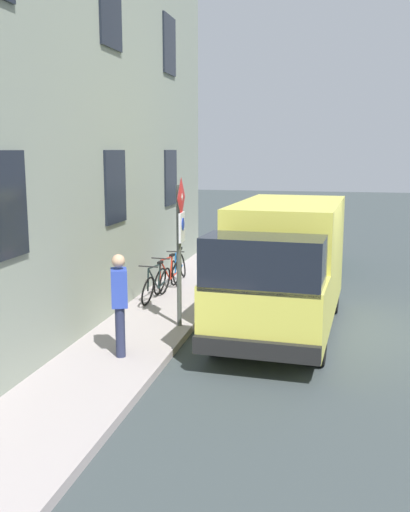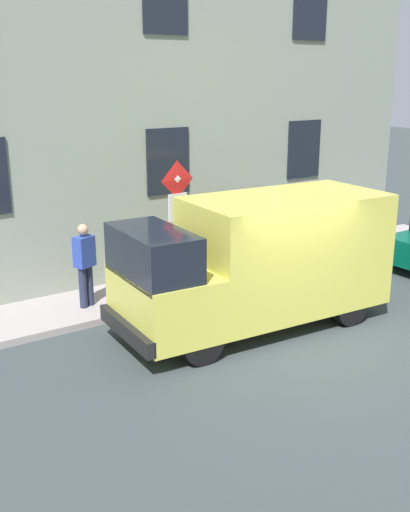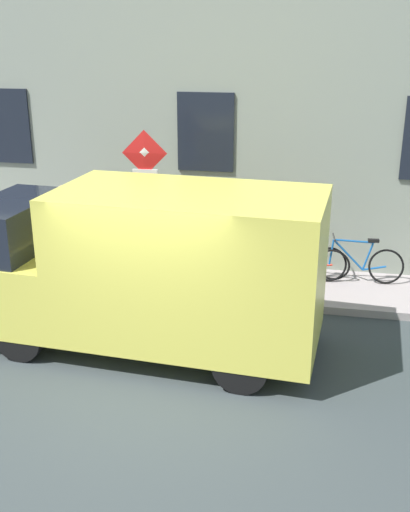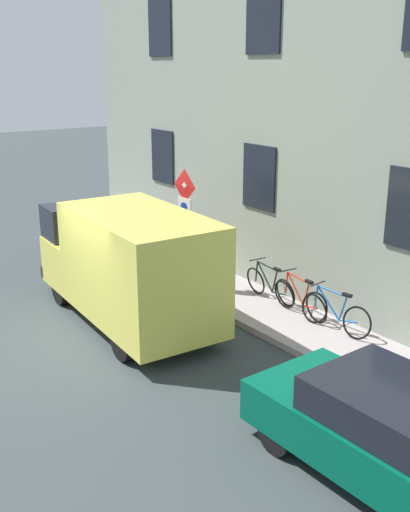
{
  "view_description": "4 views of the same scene",
  "coord_description": "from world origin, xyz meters",
  "px_view_note": "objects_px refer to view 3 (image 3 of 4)",
  "views": [
    {
      "loc": [
        0.06,
        11.46,
        3.54
      ],
      "look_at": [
        2.63,
        -0.17,
        1.38
      ],
      "focal_mm": 41.15,
      "sensor_mm": 36.0,
      "label": 1
    },
    {
      "loc": [
        -7.61,
        7.2,
        4.69
      ],
      "look_at": [
        1.71,
        0.87,
        1.35
      ],
      "focal_mm": 43.14,
      "sensor_mm": 36.0,
      "label": 2
    },
    {
      "loc": [
        -7.16,
        -2.35,
        4.58
      ],
      "look_at": [
        2.58,
        -0.38,
        0.96
      ],
      "focal_mm": 43.09,
      "sensor_mm": 36.0,
      "label": 3
    },
    {
      "loc": [
        -4.86,
        -10.58,
        5.29
      ],
      "look_at": [
        2.57,
        -0.48,
        1.33
      ],
      "focal_mm": 42.55,
      "sensor_mm": 36.0,
      "label": 4
    }
  ],
  "objects_px": {
    "bicycle_blue": "(357,263)",
    "bicycle_black": "(253,256)",
    "delivery_van": "(151,266)",
    "bicycle_red": "(304,260)",
    "sign_post_stacked": "(146,189)",
    "pedestrian": "(65,225)"
  },
  "relations": [
    {
      "from": "bicycle_blue",
      "to": "bicycle_red",
      "type": "xyz_separation_m",
      "value": [
        0.0,
        0.98,
        0.0
      ]
    },
    {
      "from": "sign_post_stacked",
      "to": "delivery_van",
      "type": "relative_size",
      "value": 0.51
    },
    {
      "from": "bicycle_blue",
      "to": "bicycle_black",
      "type": "xyz_separation_m",
      "value": [
        0.0,
        1.97,
        0.0
      ]
    },
    {
      "from": "bicycle_red",
      "to": "sign_post_stacked",
      "type": "bearing_deg",
      "value": 27.24
    },
    {
      "from": "bicycle_red",
      "to": "pedestrian",
      "type": "relative_size",
      "value": 1.0
    },
    {
      "from": "delivery_van",
      "to": "bicycle_blue",
      "type": "relative_size",
      "value": 3.17
    },
    {
      "from": "bicycle_blue",
      "to": "bicycle_red",
      "type": "relative_size",
      "value": 1.0
    },
    {
      "from": "bicycle_red",
      "to": "bicycle_black",
      "type": "xyz_separation_m",
      "value": [
        -0.0,
        0.98,
        0.0
      ]
    },
    {
      "from": "bicycle_blue",
      "to": "bicycle_black",
      "type": "bearing_deg",
      "value": -5.16
    },
    {
      "from": "bicycle_red",
      "to": "delivery_van",
      "type": "bearing_deg",
      "value": 60.45
    },
    {
      "from": "delivery_van",
      "to": "bicycle_red",
      "type": "height_order",
      "value": "delivery_van"
    },
    {
      "from": "delivery_van",
      "to": "bicycle_black",
      "type": "height_order",
      "value": "delivery_van"
    },
    {
      "from": "delivery_van",
      "to": "bicycle_red",
      "type": "bearing_deg",
      "value": -122.23
    },
    {
      "from": "bicycle_red",
      "to": "bicycle_black",
      "type": "distance_m",
      "value": 0.98
    },
    {
      "from": "bicycle_blue",
      "to": "pedestrian",
      "type": "height_order",
      "value": "pedestrian"
    },
    {
      "from": "pedestrian",
      "to": "bicycle_blue",
      "type": "bearing_deg",
      "value": -107.11
    },
    {
      "from": "delivery_van",
      "to": "pedestrian",
      "type": "relative_size",
      "value": 3.17
    },
    {
      "from": "bicycle_red",
      "to": "pedestrian",
      "type": "distance_m",
      "value": 4.67
    },
    {
      "from": "bicycle_blue",
      "to": "bicycle_black",
      "type": "relative_size",
      "value": 1.0
    },
    {
      "from": "delivery_van",
      "to": "bicycle_blue",
      "type": "distance_m",
      "value": 4.4
    },
    {
      "from": "delivery_van",
      "to": "bicycle_blue",
      "type": "xyz_separation_m",
      "value": [
        2.98,
        -3.14,
        -0.82
      ]
    },
    {
      "from": "sign_post_stacked",
      "to": "bicycle_black",
      "type": "xyz_separation_m",
      "value": [
        1.06,
        -1.79,
        -1.5
      ]
    }
  ]
}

